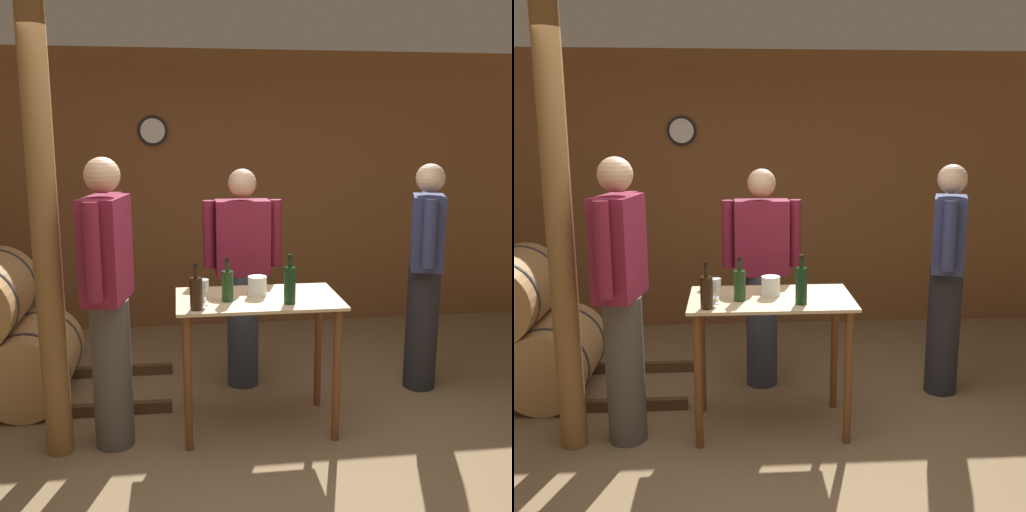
% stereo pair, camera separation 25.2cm
% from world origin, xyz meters
% --- Properties ---
extents(ground_plane, '(14.00, 14.00, 0.00)m').
position_xyz_m(ground_plane, '(0.00, 0.00, 0.00)').
color(ground_plane, brown).
extents(back_wall, '(8.40, 0.08, 2.70)m').
position_xyz_m(back_wall, '(-0.00, 2.82, 1.35)').
color(back_wall, brown).
rests_on(back_wall, ground_plane).
extents(tasting_table, '(1.05, 0.62, 0.90)m').
position_xyz_m(tasting_table, '(0.07, 0.59, 0.71)').
color(tasting_table, '#D1B284').
rests_on(tasting_table, ground_plane).
extents(wooden_post, '(0.16, 0.16, 2.70)m').
position_xyz_m(wooden_post, '(-1.19, 0.43, 1.35)').
color(wooden_post, brown).
rests_on(wooden_post, ground_plane).
extents(wine_bottle_far_left, '(0.08, 0.08, 0.28)m').
position_xyz_m(wine_bottle_far_left, '(-0.34, 0.37, 1.00)').
color(wine_bottle_far_left, black).
rests_on(wine_bottle_far_left, tasting_table).
extents(wine_bottle_left, '(0.08, 0.08, 0.28)m').
position_xyz_m(wine_bottle_left, '(-0.13, 0.53, 1.00)').
color(wine_bottle_left, '#193819').
rests_on(wine_bottle_left, tasting_table).
extents(wine_bottle_center, '(0.07, 0.07, 0.31)m').
position_xyz_m(wine_bottle_center, '(0.24, 0.43, 1.02)').
color(wine_bottle_center, black).
rests_on(wine_bottle_center, tasting_table).
extents(wine_glass_near_left, '(0.07, 0.07, 0.16)m').
position_xyz_m(wine_glass_near_left, '(-0.29, 0.47, 1.01)').
color(wine_glass_near_left, silver).
rests_on(wine_glass_near_left, tasting_table).
extents(wine_glass_near_center, '(0.07, 0.07, 0.13)m').
position_xyz_m(wine_glass_near_center, '(-0.28, 0.60, 0.99)').
color(wine_glass_near_center, silver).
rests_on(wine_glass_near_center, tasting_table).
extents(ice_bucket, '(0.12, 0.12, 0.13)m').
position_xyz_m(ice_bucket, '(0.07, 0.64, 0.96)').
color(ice_bucket, white).
rests_on(ice_bucket, tasting_table).
extents(person_host, '(0.34, 0.56, 1.71)m').
position_xyz_m(person_host, '(1.39, 1.06, 0.91)').
color(person_host, '#232328').
rests_on(person_host, ground_plane).
extents(person_visitor_with_scarf, '(0.29, 0.58, 1.80)m').
position_xyz_m(person_visitor_with_scarf, '(-0.86, 0.48, 0.96)').
color(person_visitor_with_scarf, '#4C4742').
rests_on(person_visitor_with_scarf, ground_plane).
extents(person_visitor_bearded, '(0.59, 0.24, 1.67)m').
position_xyz_m(person_visitor_bearded, '(0.04, 1.29, 0.88)').
color(person_visitor_bearded, '#333847').
rests_on(person_visitor_bearded, ground_plane).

